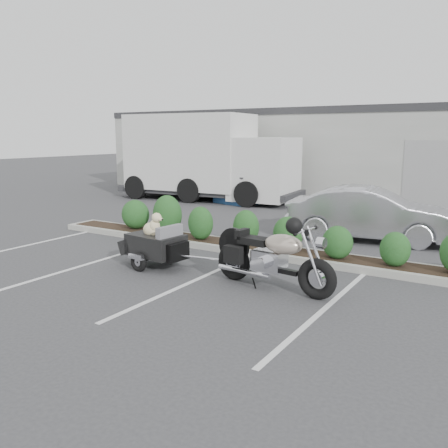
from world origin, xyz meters
The scene contains 8 objects.
ground centered at (0.00, 0.00, 0.00)m, with size 90.00×90.00×0.00m, color #38383A.
planter_kerb centered at (1.00, 2.20, 0.07)m, with size 12.00×1.00×0.15m, color #9E9E93.
building centered at (0.00, 17.00, 2.00)m, with size 26.00×10.00×4.00m, color #9EA099.
motorcycle centered at (2.70, -0.11, 0.58)m, with size 2.54×0.92×1.46m.
pet_trailer centered at (-0.08, -0.08, 0.51)m, with size 2.05×1.15×1.21m.
sedan centered at (3.12, 4.98, 0.72)m, with size 1.52×4.35×1.43m, color #B3B2BA.
dumpster centered at (-3.44, 9.12, 0.59)m, with size 2.00×1.59×1.16m.
delivery_truck centered at (-5.12, 9.50, 1.76)m, with size 8.20×3.37×3.67m.
Camera 1 is at (6.38, -7.71, 2.82)m, focal length 38.00 mm.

